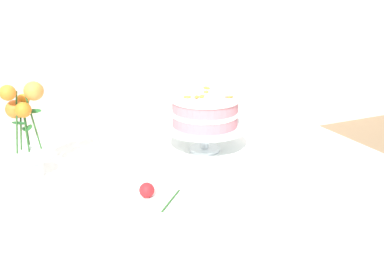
% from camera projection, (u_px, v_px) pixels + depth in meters
% --- Properties ---
extents(dining_table, '(1.40, 1.00, 0.74)m').
position_uv_depth(dining_table, '(184.00, 196.00, 1.28)').
color(dining_table, white).
rests_on(dining_table, ground).
extents(linen_napkin, '(0.38, 0.38, 0.00)m').
position_uv_depth(linen_napkin, '(205.00, 151.00, 1.41)').
color(linen_napkin, white).
rests_on(linen_napkin, dining_table).
extents(cake_stand, '(0.29, 0.29, 0.10)m').
position_uv_depth(cake_stand, '(205.00, 129.00, 1.38)').
color(cake_stand, silver).
rests_on(cake_stand, linen_napkin).
extents(layer_cake, '(0.24, 0.24, 0.11)m').
position_uv_depth(layer_cake, '(205.00, 110.00, 1.36)').
color(layer_cake, '#CC7A84').
rests_on(layer_cake, cake_stand).
extents(flower_vase, '(0.12, 0.10, 0.30)m').
position_uv_depth(flower_vase, '(26.00, 133.00, 1.16)').
color(flower_vase, silver).
rests_on(flower_vase, dining_table).
extents(teacup, '(0.12, 0.12, 0.05)m').
position_uv_depth(teacup, '(317.00, 176.00, 1.16)').
color(teacup, white).
rests_on(teacup, dining_table).
extents(fallen_rose, '(0.12, 0.12, 0.04)m').
position_uv_depth(fallen_rose, '(148.00, 190.00, 1.08)').
color(fallen_rose, '#2D6028').
rests_on(fallen_rose, dining_table).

